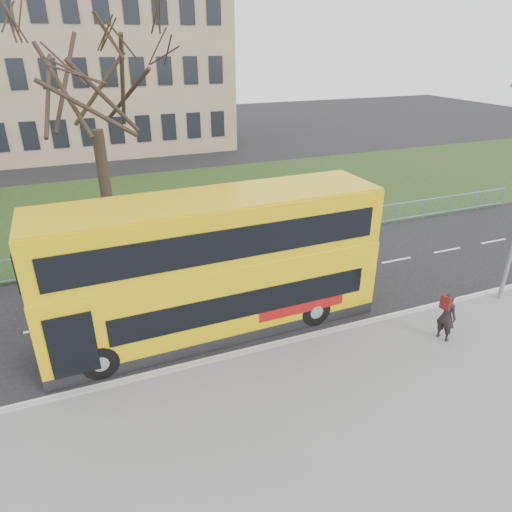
# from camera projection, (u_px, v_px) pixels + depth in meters

# --- Properties ---
(ground) EXTENTS (120.00, 120.00, 0.00)m
(ground) POSITION_uv_depth(u_px,v_px,m) (230.00, 330.00, 16.10)
(ground) COLOR black
(ground) RESTS_ON ground
(pavement) EXTENTS (80.00, 10.50, 0.12)m
(pavement) POSITION_uv_depth(u_px,v_px,m) (326.00, 485.00, 10.40)
(pavement) COLOR slate
(pavement) RESTS_ON ground
(kerb) EXTENTS (80.00, 0.20, 0.14)m
(kerb) POSITION_uv_depth(u_px,v_px,m) (246.00, 353.00, 14.76)
(kerb) COLOR #98989B
(kerb) RESTS_ON ground
(grass_verge) EXTENTS (80.00, 15.40, 0.08)m
(grass_verge) POSITION_uv_depth(u_px,v_px,m) (156.00, 206.00, 28.09)
(grass_verge) COLOR #1A3613
(grass_verge) RESTS_ON ground
(guard_railing) EXTENTS (40.00, 0.12, 1.10)m
(guard_railing) POSITION_uv_depth(u_px,v_px,m) (185.00, 245.00, 21.41)
(guard_railing) COLOR #7399CC
(guard_railing) RESTS_ON ground
(bare_tree) EXTENTS (9.06, 9.06, 12.94)m
(bare_tree) POSITION_uv_depth(u_px,v_px,m) (94.00, 106.00, 20.70)
(bare_tree) COLOR black
(bare_tree) RESTS_ON grass_verge
(civic_building) EXTENTS (30.00, 15.00, 14.00)m
(civic_building) POSITION_uv_depth(u_px,v_px,m) (50.00, 68.00, 40.84)
(civic_building) COLOR #837353
(civic_building) RESTS_ON ground
(yellow_bus) EXTENTS (11.38, 2.95, 4.75)m
(yellow_bus) POSITION_uv_depth(u_px,v_px,m) (214.00, 262.00, 15.20)
(yellow_bus) COLOR #D9AF09
(yellow_bus) RESTS_ON ground
(pedestrian) EXTENTS (0.60, 0.73, 1.74)m
(pedestrian) POSITION_uv_depth(u_px,v_px,m) (446.00, 316.00, 15.07)
(pedestrian) COLOR black
(pedestrian) RESTS_ON pavement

